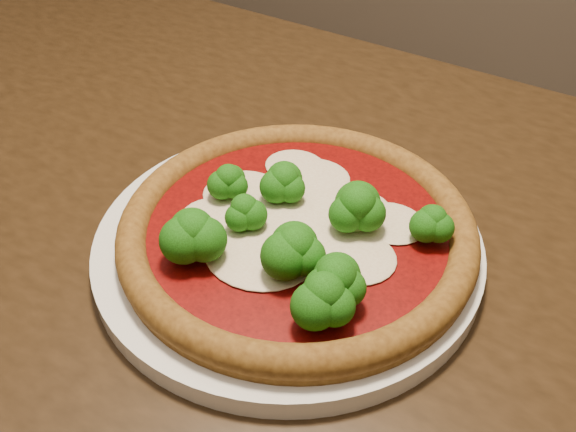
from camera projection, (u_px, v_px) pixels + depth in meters
The scene contains 3 objects.
dining_table at pixel (288, 285), 0.65m from camera, with size 1.37×0.80×0.75m.
plate at pixel (288, 244), 0.54m from camera, with size 0.32×0.32×0.02m, color white.
pizza at pixel (297, 229), 0.52m from camera, with size 0.29×0.29×0.06m.
Camera 1 is at (0.46, -0.15, 1.13)m, focal length 40.00 mm.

